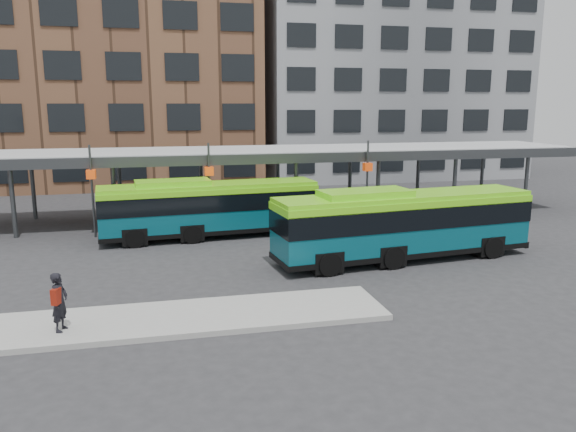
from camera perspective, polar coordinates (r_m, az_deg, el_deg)
The scene contains 9 objects.
ground at distance 22.20m, azimuth 2.33°, elevation -6.64°, with size 120.00×120.00×0.00m, color #28282B.
boarding_island at distance 18.61m, azimuth -11.91°, elevation -10.21°, with size 14.00×3.00×0.18m, color gray.
canopy at distance 33.80m, azimuth -3.54°, elevation 6.35°, with size 40.00×6.53×4.80m.
building_brick at distance 52.68m, azimuth -18.47°, elevation 15.32°, with size 26.00×14.00×22.00m, color brown.
building_grey at distance 56.73m, azimuth 9.66°, elevation 14.40°, with size 24.00×14.00×20.00m, color slate.
bus_front at distance 25.29m, azimuth 11.60°, elevation -0.66°, with size 11.95×3.81×3.24m.
bus_rear at distance 29.32m, azimuth -8.02°, elevation 0.93°, with size 11.30×3.30×3.07m.
pedestrian at distance 18.13m, azimuth -22.20°, elevation -8.06°, with size 0.61×0.75×1.80m.
bike_rack at distance 38.17m, azimuth 17.20°, elevation 1.22°, with size 6.61×1.59×1.03m.
Camera 1 is at (-5.65, -20.34, 6.86)m, focal length 35.00 mm.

